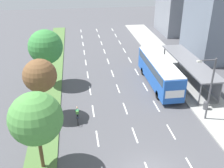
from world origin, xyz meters
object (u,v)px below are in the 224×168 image
(median_tree_second, at_px, (40,76))
(bus, at_px, (159,70))
(cyclist, at_px, (77,115))
(median_tree_nearest, at_px, (36,119))
(trash_bin, at_px, (206,105))
(median_tree_third, at_px, (46,47))
(bus_shelter, at_px, (190,69))
(streetlight, at_px, (209,86))

(median_tree_second, bearing_deg, bus, 21.17)
(bus, xyz_separation_m, cyclist, (-10.43, -6.87, -1.28))
(bus, bearing_deg, cyclist, -146.61)
(median_tree_nearest, bearing_deg, bus, 43.73)
(trash_bin, bearing_deg, median_tree_third, 152.78)
(bus_shelter, distance_m, median_tree_second, 19.07)
(cyclist, xyz_separation_m, median_tree_second, (-3.32, 1.55, 3.81))
(median_tree_nearest, bearing_deg, median_tree_third, 91.74)
(median_tree_second, bearing_deg, median_tree_third, 90.04)
(bus_shelter, relative_size, trash_bin, 15.18)
(bus_shelter, xyz_separation_m, trash_bin, (-1.08, -6.88, -1.29))
(median_tree_nearest, bearing_deg, streetlight, 15.83)
(median_tree_nearest, xyz_separation_m, median_tree_second, (-0.44, 7.41, 0.02))
(median_tree_third, bearing_deg, median_tree_nearest, -88.26)
(cyclist, xyz_separation_m, streetlight, (12.60, -1.47, 3.10))
(median_tree_second, relative_size, median_tree_third, 0.87)
(bus, bearing_deg, bus_shelter, 3.26)
(cyclist, bearing_deg, trash_bin, 0.99)
(median_tree_nearest, height_order, median_tree_third, median_tree_third)
(bus_shelter, distance_m, trash_bin, 7.09)
(bus_shelter, bearing_deg, median_tree_second, -162.84)
(median_tree_second, bearing_deg, median_tree_nearest, -86.57)
(bus, xyz_separation_m, median_tree_nearest, (-13.31, -12.73, 2.52))
(bus, distance_m, cyclist, 12.56)
(bus, xyz_separation_m, streetlight, (2.17, -8.34, 1.82))
(median_tree_third, bearing_deg, streetlight, -33.21)
(bus_shelter, distance_m, median_tree_nearest, 22.02)
(median_tree_second, bearing_deg, cyclist, -25.02)
(bus, distance_m, trash_bin, 7.52)
(streetlight, bearing_deg, median_tree_third, 146.79)
(median_tree_third, distance_m, trash_bin, 19.59)
(bus_shelter, bearing_deg, cyclist, -154.18)
(bus_shelter, height_order, trash_bin, bus_shelter)
(streetlight, bearing_deg, cyclist, 173.35)
(bus, distance_m, median_tree_nearest, 18.59)
(bus_shelter, xyz_separation_m, bus, (-4.28, -0.24, 0.20))
(bus_shelter, height_order, median_tree_nearest, median_tree_nearest)
(median_tree_nearest, relative_size, trash_bin, 7.57)
(bus_shelter, bearing_deg, median_tree_nearest, -143.58)
(trash_bin, bearing_deg, cyclist, -179.01)
(bus, distance_m, median_tree_second, 14.96)
(median_tree_third, bearing_deg, trash_bin, -27.22)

